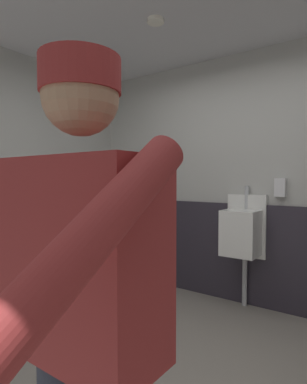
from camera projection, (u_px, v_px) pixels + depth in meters
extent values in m
cube|color=#B2B2AD|center=(257.00, 179.00, 3.29)|extent=(4.65, 0.12, 2.62)
cube|color=#2D2833|center=(253.00, 255.00, 3.26)|extent=(4.05, 0.03, 1.05)
cylinder|color=white|center=(156.00, 21.00, 2.59)|extent=(0.14, 0.14, 0.03)
cube|color=white|center=(247.00, 226.00, 3.27)|extent=(0.40, 0.05, 0.65)
cube|color=white|center=(241.00, 233.00, 3.14)|extent=(0.34, 0.30, 0.45)
cylinder|color=#B7BABF|center=(247.00, 197.00, 3.25)|extent=(0.04, 0.04, 0.24)
cylinder|color=#B7BABF|center=(245.00, 279.00, 3.27)|extent=(0.05, 0.05, 0.55)
cube|color=maroon|center=(82.00, 257.00, 0.92)|extent=(0.50, 0.24, 0.58)
cylinder|color=maroon|center=(25.00, 240.00, 1.09)|extent=(0.17, 0.09, 0.56)
cylinder|color=maroon|center=(95.00, 233.00, 0.56)|extent=(0.09, 0.50, 0.39)
sphere|color=tan|center=(81.00, 97.00, 0.90)|extent=(0.22, 0.22, 0.22)
cylinder|color=maroon|center=(80.00, 76.00, 0.90)|extent=(0.23, 0.23, 0.10)
cube|color=silver|center=(280.00, 187.00, 3.06)|extent=(0.10, 0.07, 0.18)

